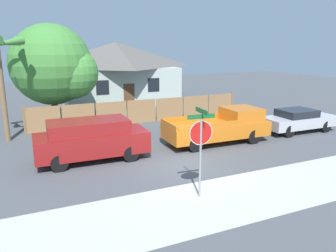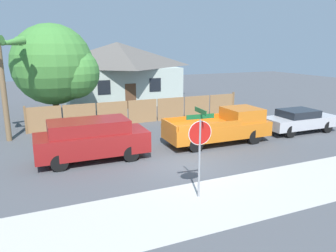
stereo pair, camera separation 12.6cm
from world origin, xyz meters
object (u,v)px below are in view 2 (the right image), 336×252
Objects in this scene: house at (118,71)px; orange_pickup at (222,127)px; stop_sign at (200,138)px; oak_tree at (57,66)px; red_suv at (91,139)px; parked_sedan at (299,120)px.

orange_pickup is (1.41, -14.73, -1.88)m from house.
stop_sign is (-2.77, -19.84, -0.69)m from house.
oak_tree is (-5.79, -7.07, 0.96)m from house.
oak_tree reaches higher than house.
house is at bearing 71.25° from red_suv.
red_suv is 1.61× the size of stop_sign.
parked_sedan is (6.76, -14.73, -2.02)m from house.
oak_tree is 10.89m from orange_pickup.
house is at bearing 115.69° from parked_sedan.
stop_sign reaches higher than orange_pickup.
stop_sign is (-4.18, -5.10, 1.18)m from orange_pickup.
parked_sedan is (12.55, -7.66, -2.98)m from oak_tree.
house reaches higher than stop_sign.
red_suv is 5.79m from stop_sign.
stop_sign is at bearing -62.58° from red_suv.
red_suv is (-5.30, -14.73, -1.74)m from house.
oak_tree is at bearing 108.53° from stop_sign.
parked_sedan is 10.89m from stop_sign.
oak_tree is 13.22m from stop_sign.
oak_tree reaches higher than red_suv.
red_suv is at bearing -179.00° from orange_pickup.
parked_sedan is at bearing 1.04° from red_suv.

